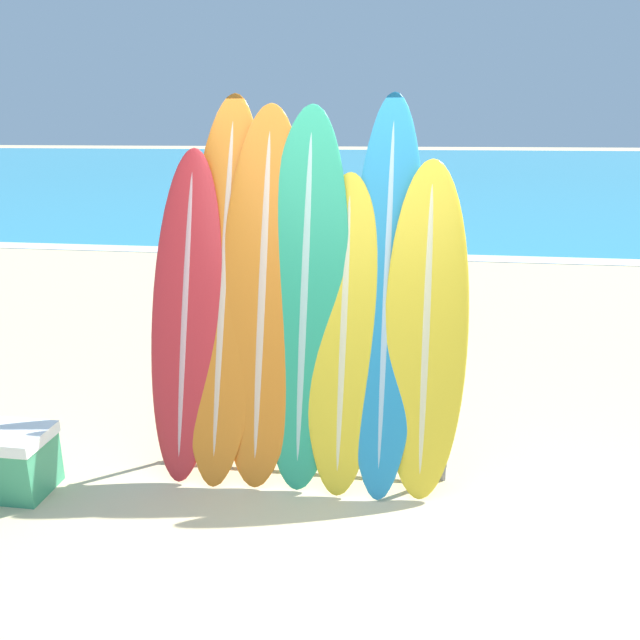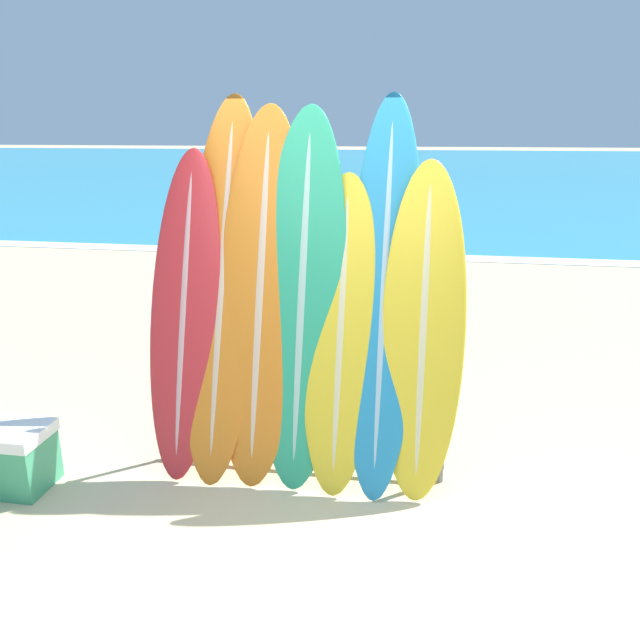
{
  "view_description": "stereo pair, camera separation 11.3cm",
  "coord_description": "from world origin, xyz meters",
  "px_view_note": "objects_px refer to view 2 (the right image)",
  "views": [
    {
      "loc": [
        0.34,
        -3.3,
        2.31
      ],
      "look_at": [
        -0.33,
        1.34,
        0.86
      ],
      "focal_mm": 35.0,
      "sensor_mm": 36.0,
      "label": 1
    },
    {
      "loc": [
        0.45,
        -3.28,
        2.31
      ],
      "look_at": [
        -0.33,
        1.34,
        0.86
      ],
      "focal_mm": 35.0,
      "sensor_mm": 36.0,
      "label": 2
    }
  ],
  "objects_px": {
    "surfboard_slot_2": "(261,294)",
    "surfboard_slot_6": "(423,330)",
    "surfboard_slot_3": "(302,297)",
    "surfboard_rack": "(301,410)",
    "cooler_box": "(8,457)",
    "person_near_water": "(380,249)",
    "surfboard_slot_1": "(222,286)",
    "person_far_left": "(384,212)",
    "surfboard_slot_4": "(341,333)",
    "surfboard_slot_5": "(384,293)",
    "surfboard_slot_0": "(185,313)",
    "person_mid_beach": "(285,221)"
  },
  "relations": [
    {
      "from": "surfboard_slot_2",
      "to": "surfboard_slot_6",
      "type": "bearing_deg",
      "value": -3.5
    },
    {
      "from": "surfboard_slot_3",
      "to": "surfboard_slot_6",
      "type": "bearing_deg",
      "value": -4.41
    },
    {
      "from": "surfboard_rack",
      "to": "surfboard_slot_6",
      "type": "bearing_deg",
      "value": 2.76
    },
    {
      "from": "surfboard_rack",
      "to": "cooler_box",
      "type": "distance_m",
      "value": 1.97
    },
    {
      "from": "person_near_water",
      "to": "cooler_box",
      "type": "relative_size",
      "value": 2.86
    },
    {
      "from": "surfboard_slot_2",
      "to": "person_near_water",
      "type": "height_order",
      "value": "surfboard_slot_2"
    },
    {
      "from": "surfboard_slot_6",
      "to": "person_near_water",
      "type": "height_order",
      "value": "surfboard_slot_6"
    },
    {
      "from": "surfboard_slot_1",
      "to": "person_far_left",
      "type": "xyz_separation_m",
      "value": [
        0.65,
        6.64,
        -0.32
      ]
    },
    {
      "from": "surfboard_rack",
      "to": "surfboard_slot_1",
      "type": "bearing_deg",
      "value": 166.58
    },
    {
      "from": "surfboard_rack",
      "to": "surfboard_slot_4",
      "type": "distance_m",
      "value": 0.62
    },
    {
      "from": "surfboard_slot_2",
      "to": "cooler_box",
      "type": "bearing_deg",
      "value": -157.95
    },
    {
      "from": "cooler_box",
      "to": "surfboard_slot_5",
      "type": "bearing_deg",
      "value": 15.68
    },
    {
      "from": "surfboard_slot_4",
      "to": "person_near_water",
      "type": "distance_m",
      "value": 3.85
    },
    {
      "from": "surfboard_slot_1",
      "to": "surfboard_slot_5",
      "type": "xyz_separation_m",
      "value": [
        1.1,
        0.0,
        0.0
      ]
    },
    {
      "from": "surfboard_slot_4",
      "to": "surfboard_rack",
      "type": "bearing_deg",
      "value": -172.1
    },
    {
      "from": "surfboard_slot_0",
      "to": "surfboard_slot_3",
      "type": "distance_m",
      "value": 0.82
    },
    {
      "from": "surfboard_slot_2",
      "to": "surfboard_slot_5",
      "type": "xyz_separation_m",
      "value": [
        0.82,
        0.03,
        0.04
      ]
    },
    {
      "from": "surfboard_slot_1",
      "to": "person_mid_beach",
      "type": "distance_m",
      "value": 5.52
    },
    {
      "from": "surfboard_slot_5",
      "to": "person_mid_beach",
      "type": "distance_m",
      "value": 5.78
    },
    {
      "from": "surfboard_slot_0",
      "to": "surfboard_slot_6",
      "type": "relative_size",
      "value": 1.03
    },
    {
      "from": "surfboard_slot_1",
      "to": "surfboard_slot_2",
      "type": "distance_m",
      "value": 0.28
    },
    {
      "from": "surfboard_slot_1",
      "to": "cooler_box",
      "type": "xyz_separation_m",
      "value": [
        -1.31,
        -0.67,
        -1.05
      ]
    },
    {
      "from": "person_near_water",
      "to": "person_mid_beach",
      "type": "bearing_deg",
      "value": 81.02
    },
    {
      "from": "surfboard_slot_2",
      "to": "surfboard_slot_4",
      "type": "relative_size",
      "value": 1.22
    },
    {
      "from": "surfboard_slot_6",
      "to": "surfboard_slot_4",
      "type": "bearing_deg",
      "value": -179.85
    },
    {
      "from": "surfboard_rack",
      "to": "surfboard_slot_0",
      "type": "distance_m",
      "value": 1.03
    },
    {
      "from": "person_mid_beach",
      "to": "cooler_box",
      "type": "height_order",
      "value": "person_mid_beach"
    },
    {
      "from": "surfboard_rack",
      "to": "cooler_box",
      "type": "bearing_deg",
      "value": -163.98
    },
    {
      "from": "surfboard_rack",
      "to": "person_mid_beach",
      "type": "distance_m",
      "value": 5.77
    },
    {
      "from": "surfboard_slot_6",
      "to": "person_mid_beach",
      "type": "distance_m",
      "value": 5.95
    },
    {
      "from": "surfboard_rack",
      "to": "surfboard_slot_2",
      "type": "relative_size",
      "value": 0.79
    },
    {
      "from": "person_mid_beach",
      "to": "surfboard_slot_1",
      "type": "bearing_deg",
      "value": 177.87
    },
    {
      "from": "surfboard_slot_2",
      "to": "surfboard_slot_3",
      "type": "xyz_separation_m",
      "value": [
        0.29,
        -0.0,
        -0.0
      ]
    },
    {
      "from": "cooler_box",
      "to": "surfboard_slot_4",
      "type": "bearing_deg",
      "value": 15.03
    },
    {
      "from": "surfboard_slot_2",
      "to": "person_far_left",
      "type": "xyz_separation_m",
      "value": [
        0.38,
        6.67,
        -0.29
      ]
    },
    {
      "from": "surfboard_slot_4",
      "to": "surfboard_slot_5",
      "type": "bearing_deg",
      "value": 20.74
    },
    {
      "from": "surfboard_slot_5",
      "to": "surfboard_slot_6",
      "type": "bearing_deg",
      "value": -20.6
    },
    {
      "from": "surfboard_slot_5",
      "to": "person_far_left",
      "type": "bearing_deg",
      "value": 93.82
    },
    {
      "from": "person_far_left",
      "to": "cooler_box",
      "type": "bearing_deg",
      "value": 6.18
    },
    {
      "from": "surfboard_slot_5",
      "to": "surfboard_slot_4",
      "type": "bearing_deg",
      "value": -159.26
    },
    {
      "from": "surfboard_slot_0",
      "to": "surfboard_slot_1",
      "type": "bearing_deg",
      "value": 18.94
    },
    {
      "from": "surfboard_slot_1",
      "to": "surfboard_slot_6",
      "type": "xyz_separation_m",
      "value": [
        1.36,
        -0.1,
        -0.21
      ]
    },
    {
      "from": "surfboard_rack",
      "to": "person_far_left",
      "type": "bearing_deg",
      "value": 89.22
    },
    {
      "from": "surfboard_rack",
      "to": "person_near_water",
      "type": "distance_m",
      "value": 3.91
    },
    {
      "from": "person_mid_beach",
      "to": "person_far_left",
      "type": "relative_size",
      "value": 0.97
    },
    {
      "from": "person_mid_beach",
      "to": "cooler_box",
      "type": "bearing_deg",
      "value": 164.75
    },
    {
      "from": "surfboard_slot_5",
      "to": "surfboard_slot_6",
      "type": "height_order",
      "value": "surfboard_slot_5"
    },
    {
      "from": "person_far_left",
      "to": "cooler_box",
      "type": "xyz_separation_m",
      "value": [
        -1.97,
        -7.31,
        -0.73
      ]
    },
    {
      "from": "surfboard_slot_2",
      "to": "surfboard_slot_6",
      "type": "height_order",
      "value": "surfboard_slot_2"
    },
    {
      "from": "person_mid_beach",
      "to": "cooler_box",
      "type": "distance_m",
      "value": 6.19
    }
  ]
}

